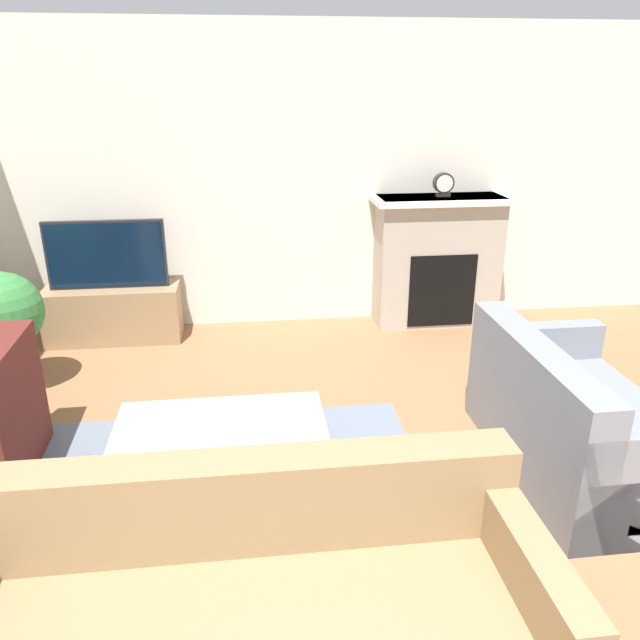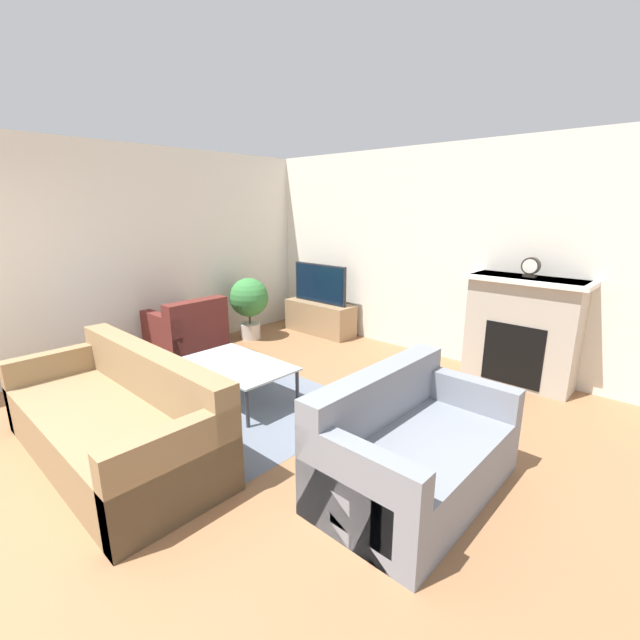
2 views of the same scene
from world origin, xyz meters
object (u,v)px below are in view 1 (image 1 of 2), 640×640
Objects in this scene: couch_sectional at (249,626)px; mantel_clock at (443,184)px; coffee_table at (221,431)px; potted_plant at (3,318)px; couch_loveseat at (575,425)px; tv at (106,255)px.

mantel_clock is at bearing 63.44° from couch_sectional.
couch_sectional is at bearing -84.13° from coffee_table.
couch_loveseat is at bearing -21.82° from potted_plant.
couch_loveseat is 2.69m from mantel_clock.
couch_loveseat is 3.96m from potted_plant.
coffee_table is (-2.08, 0.06, 0.07)m from couch_loveseat.
mantel_clock is (1.86, 3.71, 1.04)m from couch_sectional.
potted_plant is at bearing 138.44° from coffee_table.
tv reaches higher than coffee_table.
couch_sectional is 2.39× the size of potted_plant.
couch_sectional is 3.21m from potted_plant.
coffee_table is at bearing -129.38° from mantel_clock.
tv is 4.76× the size of mantel_clock.
mantel_clock reaches higher than potted_plant.
couch_loveseat reaches higher than coffee_table.
couch_sectional is 1.87× the size of coffee_table.
potted_plant is at bearing -164.13° from mantel_clock.
potted_plant is (-0.58, -0.93, -0.21)m from tv.
mantel_clock is (3.00, 0.08, 0.53)m from tv.
mantel_clock is at bearing 2.23° from couch_loveseat.
tv is 0.86× the size of coffee_table.
couch_loveseat is at bearing 32.13° from couch_sectional.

